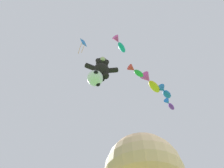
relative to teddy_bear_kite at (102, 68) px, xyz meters
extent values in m
ellipsoid|color=black|center=(0.00, 0.01, -0.31)|extent=(1.10, 0.94, 1.35)
sphere|color=black|center=(0.00, 0.01, 0.69)|extent=(0.93, 0.93, 0.93)
sphere|color=beige|center=(0.00, -0.39, 0.62)|extent=(0.39, 0.39, 0.39)
sphere|color=black|center=(-0.33, 0.01, 1.05)|extent=(0.38, 0.38, 0.38)
cylinder|color=black|center=(-0.80, 0.01, -0.08)|extent=(0.80, 0.36, 0.63)
sphere|color=black|center=(-0.30, 0.01, -0.95)|extent=(0.50, 0.50, 0.50)
sphere|color=black|center=(0.33, 0.01, 1.05)|extent=(0.38, 0.38, 0.38)
cylinder|color=black|center=(0.80, 0.01, -0.08)|extent=(0.80, 0.36, 0.63)
sphere|color=black|center=(0.30, 0.01, -0.95)|extent=(0.50, 0.50, 0.50)
sphere|color=white|center=(-0.35, 0.11, -1.29)|extent=(1.05, 1.05, 1.05)
sphere|color=black|center=(0.13, 0.11, -1.29)|extent=(0.30, 0.30, 0.30)
sphere|color=black|center=(-0.46, 0.44, -0.95)|extent=(0.30, 0.30, 0.30)
sphere|color=black|center=(-0.35, -0.37, -1.37)|extent=(0.30, 0.30, 0.30)
sphere|color=black|center=(-0.12, 0.28, -1.68)|extent=(0.30, 0.30, 0.30)
ellipsoid|color=#19ADB2|center=(1.48, -0.56, 3.02)|extent=(1.00, 1.07, 0.37)
cone|color=#E53F9E|center=(0.96, -1.17, 3.02)|extent=(0.79, 0.79, 0.55)
sphere|color=black|center=(1.70, -0.31, 3.12)|extent=(0.10, 0.10, 0.10)
ellipsoid|color=green|center=(3.26, 1.08, 1.97)|extent=(1.10, 0.88, 0.39)
cone|color=red|center=(2.57, 0.72, 1.97)|extent=(0.76, 0.77, 0.58)
sphere|color=black|center=(3.55, 1.23, 2.07)|extent=(0.10, 0.10, 0.10)
ellipsoid|color=yellow|center=(5.12, 2.41, 2.30)|extent=(1.64, 1.54, 0.58)
cone|color=#E53F9E|center=(4.19, 1.62, 2.30)|extent=(1.21, 1.21, 0.86)
sphere|color=black|center=(5.51, 2.74, 2.46)|extent=(0.15, 0.15, 0.15)
ellipsoid|color=blue|center=(6.66, 3.17, 2.47)|extent=(1.23, 1.17, 0.54)
cone|color=blue|center=(6.02, 2.65, 2.47)|extent=(0.96, 0.99, 0.80)
sphere|color=black|center=(6.93, 3.39, 2.61)|extent=(0.14, 0.14, 0.14)
ellipsoid|color=purple|center=(7.89, 4.93, 2.89)|extent=(1.07, 1.03, 0.38)
cone|color=blue|center=(7.29, 4.40, 2.89)|extent=(0.80, 0.80, 0.56)
sphere|color=black|center=(8.14, 5.16, 2.99)|extent=(0.10, 0.10, 0.10)
cube|color=blue|center=(-1.87, 0.09, 4.37)|extent=(0.69, 0.70, 0.96)
cylinder|color=orange|center=(-1.99, 0.10, 3.08)|extent=(0.03, 0.19, 1.96)
cylinder|color=orange|center=(-1.75, 0.12, 3.15)|extent=(0.03, 0.06, 1.83)
camera|label=1|loc=(-0.28, -6.04, -10.90)|focal=28.00mm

